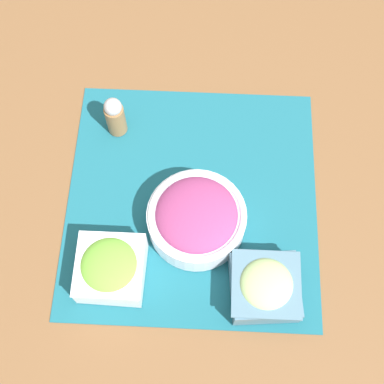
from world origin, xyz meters
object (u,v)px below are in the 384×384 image
onion_bowl (197,218)px  pepper_shaker (115,116)px  lettuce_bowl (110,268)px  cucumber_bowl (265,286)px

onion_bowl → pepper_shaker: pepper_shaker is taller
onion_bowl → lettuce_bowl: 0.17m
lettuce_bowl → pepper_shaker: (0.02, -0.29, 0.01)m
cucumber_bowl → pepper_shaker: size_ratio=1.29×
cucumber_bowl → onion_bowl: size_ratio=0.70×
cucumber_bowl → onion_bowl: (0.12, -0.12, 0.00)m
onion_bowl → pepper_shaker: bearing=-50.1°
onion_bowl → pepper_shaker: 0.25m
onion_bowl → lettuce_bowl: (0.14, 0.10, -0.00)m
onion_bowl → lettuce_bowl: bearing=34.6°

